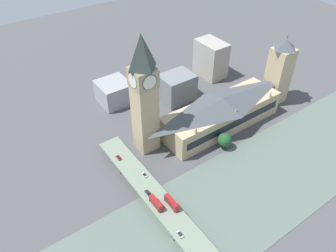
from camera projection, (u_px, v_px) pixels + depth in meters
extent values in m
plane|color=#4C4C4F|center=(228.00, 142.00, 224.80)|extent=(600.00, 600.00, 0.00)
cube|color=slate|center=(270.00, 176.00, 200.71)|extent=(64.15, 360.00, 0.30)
cube|color=tan|center=(221.00, 115.00, 232.84)|extent=(26.83, 90.07, 18.41)
cube|color=black|center=(235.00, 124.00, 223.71)|extent=(0.40, 82.87, 5.52)
pyramid|color=#474C51|center=(223.00, 101.00, 225.15)|extent=(26.29, 88.27, 5.77)
cone|color=#9E8966|center=(271.00, 94.00, 232.79)|extent=(2.20, 2.20, 5.00)
cone|color=#9E8966|center=(236.00, 111.00, 217.57)|extent=(2.20, 2.20, 5.00)
cone|color=#9E8966|center=(196.00, 130.00, 202.35)|extent=(2.20, 2.20, 5.00)
cube|color=tan|center=(145.00, 111.00, 202.60)|extent=(13.06, 13.06, 59.77)
cube|color=tan|center=(143.00, 77.00, 187.32)|extent=(13.85, 13.85, 11.76)
cylinder|color=black|center=(149.00, 82.00, 183.09)|extent=(0.50, 9.46, 9.46)
cylinder|color=silver|center=(149.00, 82.00, 183.01)|extent=(0.62, 8.76, 8.76)
cylinder|color=black|center=(137.00, 72.00, 191.55)|extent=(0.50, 9.46, 9.46)
cylinder|color=silver|center=(137.00, 72.00, 191.63)|extent=(0.62, 8.76, 8.76)
cylinder|color=black|center=(153.00, 74.00, 190.30)|extent=(9.46, 0.50, 9.46)
cylinder|color=silver|center=(153.00, 74.00, 190.36)|extent=(8.76, 0.62, 8.76)
cylinder|color=black|center=(133.00, 81.00, 184.34)|extent=(9.46, 0.50, 9.46)
cylinder|color=silver|center=(133.00, 81.00, 184.28)|extent=(8.76, 0.62, 8.76)
pyramid|color=#2D3833|center=(142.00, 51.00, 176.99)|extent=(13.32, 13.32, 20.70)
cube|color=tan|center=(278.00, 76.00, 249.55)|extent=(14.61, 14.61, 44.66)
pyramid|color=#474C51|center=(286.00, 44.00, 233.24)|extent=(14.61, 14.61, 6.57)
cylinder|color=#333338|center=(287.00, 37.00, 229.88)|extent=(0.30, 0.30, 4.00)
cube|color=#5D6A59|center=(181.00, 231.00, 168.50)|extent=(3.00, 11.57, 5.19)
cube|color=#5D6A59|center=(127.00, 166.00, 203.86)|extent=(3.00, 11.57, 5.19)
cube|color=gray|center=(181.00, 227.00, 166.47)|extent=(160.30, 13.61, 1.20)
cube|color=red|center=(156.00, 204.00, 175.06)|extent=(10.24, 2.55, 1.89)
cube|color=black|center=(156.00, 204.00, 174.82)|extent=(9.21, 2.61, 0.83)
cube|color=red|center=(156.00, 202.00, 173.75)|extent=(10.03, 2.55, 2.22)
cube|color=black|center=(156.00, 202.00, 173.68)|extent=(9.21, 2.61, 1.07)
cube|color=maroon|center=(156.00, 200.00, 172.99)|extent=(9.93, 2.42, 0.16)
cylinder|color=black|center=(153.00, 199.00, 178.81)|extent=(1.05, 0.28, 1.05)
cylinder|color=black|center=(150.00, 201.00, 177.77)|extent=(1.05, 0.28, 1.05)
cylinder|color=black|center=(162.00, 209.00, 173.48)|extent=(1.05, 0.28, 1.05)
cylinder|color=black|center=(159.00, 212.00, 172.44)|extent=(1.05, 0.28, 1.05)
cube|color=red|center=(171.00, 204.00, 175.16)|extent=(10.58, 2.49, 1.94)
cube|color=black|center=(171.00, 204.00, 174.91)|extent=(9.52, 2.55, 0.86)
cube|color=red|center=(171.00, 202.00, 173.81)|extent=(10.36, 2.49, 2.28)
cube|color=black|center=(171.00, 201.00, 173.74)|extent=(9.52, 2.55, 1.10)
cube|color=maroon|center=(171.00, 200.00, 173.04)|extent=(10.26, 2.36, 0.16)
cylinder|color=black|center=(168.00, 198.00, 179.04)|extent=(1.02, 0.28, 1.02)
cylinder|color=black|center=(165.00, 200.00, 178.03)|extent=(1.02, 0.28, 1.02)
cylinder|color=black|center=(178.00, 209.00, 173.47)|extent=(1.02, 0.28, 1.02)
cylinder|color=black|center=(174.00, 212.00, 172.46)|extent=(1.02, 0.28, 1.02)
cube|color=black|center=(148.00, 193.00, 181.87)|extent=(4.51, 1.83, 0.66)
cube|color=black|center=(148.00, 193.00, 181.41)|extent=(2.35, 1.65, 0.53)
cylinder|color=black|center=(148.00, 191.00, 183.54)|extent=(0.64, 0.22, 0.64)
cylinder|color=black|center=(145.00, 192.00, 182.80)|extent=(0.64, 0.22, 0.64)
cylinder|color=black|center=(151.00, 195.00, 181.26)|extent=(0.64, 0.22, 0.64)
cylinder|color=black|center=(149.00, 196.00, 180.52)|extent=(0.64, 0.22, 0.64)
cube|color=maroon|center=(119.00, 158.00, 203.23)|extent=(4.47, 1.84, 0.68)
cube|color=black|center=(119.00, 157.00, 202.78)|extent=(2.33, 1.66, 0.47)
cylinder|color=black|center=(118.00, 156.00, 204.89)|extent=(0.65, 0.22, 0.65)
cylinder|color=black|center=(116.00, 157.00, 204.15)|extent=(0.65, 0.22, 0.65)
cylinder|color=black|center=(121.00, 159.00, 202.64)|extent=(0.65, 0.22, 0.65)
cylinder|color=black|center=(119.00, 160.00, 201.90)|extent=(0.65, 0.22, 0.65)
cube|color=silver|center=(144.00, 175.00, 192.16)|extent=(4.06, 1.82, 0.57)
cube|color=black|center=(145.00, 175.00, 191.75)|extent=(2.11, 1.64, 0.45)
cylinder|color=black|center=(144.00, 173.00, 193.61)|extent=(0.69, 0.22, 0.69)
cylinder|color=black|center=(142.00, 174.00, 192.88)|extent=(0.69, 0.22, 0.69)
cylinder|color=black|center=(147.00, 176.00, 191.67)|extent=(0.69, 0.22, 0.69)
cylinder|color=black|center=(145.00, 178.00, 190.94)|extent=(0.69, 0.22, 0.69)
cube|color=silver|center=(180.00, 234.00, 162.02)|extent=(4.35, 1.71, 0.58)
cube|color=black|center=(180.00, 234.00, 161.58)|extent=(2.26, 1.54, 0.53)
cylinder|color=black|center=(179.00, 231.00, 163.59)|extent=(0.62, 0.22, 0.62)
cylinder|color=black|center=(177.00, 233.00, 162.90)|extent=(0.62, 0.22, 0.62)
cylinder|color=black|center=(183.00, 236.00, 161.39)|extent=(0.62, 0.22, 0.62)
cylinder|color=black|center=(181.00, 238.00, 160.71)|extent=(0.62, 0.22, 0.62)
cube|color=#939399|center=(114.00, 92.00, 256.16)|extent=(24.19, 23.34, 17.65)
cube|color=#A39E93|center=(211.00, 59.00, 284.63)|extent=(27.42, 18.02, 31.23)
cube|color=slate|center=(177.00, 88.00, 257.41)|extent=(20.42, 25.56, 22.00)
cylinder|color=brown|center=(224.00, 146.00, 219.09)|extent=(0.70, 0.70, 3.24)
sphere|color=#1E4C23|center=(225.00, 140.00, 215.50)|extent=(9.44, 9.44, 9.44)
cylinder|color=brown|center=(226.00, 147.00, 219.56)|extent=(0.70, 0.70, 2.00)
sphere|color=#235628|center=(226.00, 143.00, 217.24)|extent=(6.24, 6.24, 6.24)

